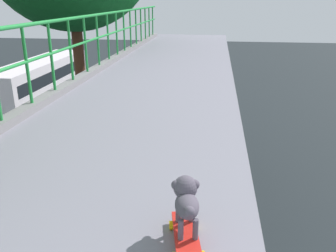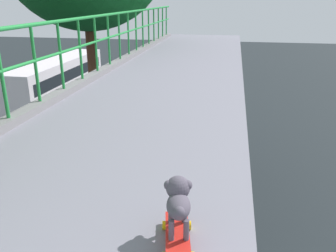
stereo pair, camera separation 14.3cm
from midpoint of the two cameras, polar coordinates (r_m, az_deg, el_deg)
city_bus at (r=24.85m, az=-17.48°, el=7.33°), size 2.49×10.40×2.98m
toy_skateboard at (r=2.35m, az=3.36°, el=-17.38°), size 0.26×0.50×0.08m
small_dog at (r=2.29m, az=3.51°, el=-11.76°), size 0.21×0.38×0.33m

